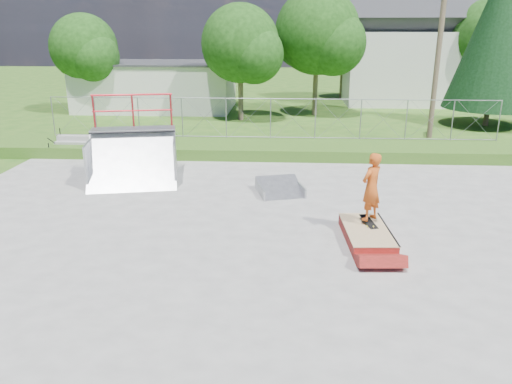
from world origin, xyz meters
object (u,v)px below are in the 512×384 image
Objects in this scene: flat_bank_ramp at (280,188)px; skater at (371,190)px; grind_box at (366,235)px; quarter_pipe at (132,142)px.

skater is at bearing -69.19° from flat_bank_ramp.
grind_box is 0.79× the size of quarter_pipe.
flat_bank_ramp is at bearing -22.14° from quarter_pipe.
grind_box is 8.90m from quarter_pipe.
flat_bank_ramp reaches higher than grind_box.
quarter_pipe is at bearing 154.63° from flat_bank_ramp.
skater is (0.10, 0.36, 1.11)m from grind_box.
grind_box is 4.33m from flat_bank_ramp.
grind_box is 1.57× the size of flat_bank_ramp.
quarter_pipe is 1.66× the size of skater.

